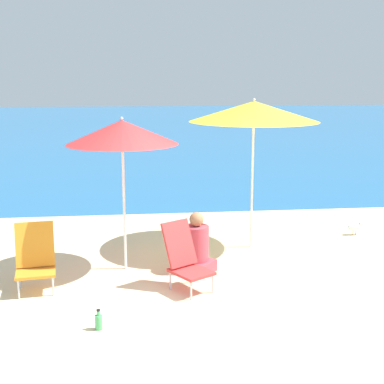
% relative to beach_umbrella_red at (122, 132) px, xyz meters
% --- Properties ---
extents(ground_plane, '(60.00, 60.00, 0.00)m').
position_rel_beach_umbrella_red_xyz_m(ground_plane, '(1.30, -1.80, -1.92)').
color(ground_plane, beige).
extents(sea_water, '(60.00, 40.00, 0.01)m').
position_rel_beach_umbrella_red_xyz_m(sea_water, '(1.30, 23.05, -1.92)').
color(sea_water, '#23669E').
rests_on(sea_water, ground).
extents(beach_umbrella_red, '(1.51, 1.51, 2.13)m').
position_rel_beach_umbrella_red_xyz_m(beach_umbrella_red, '(0.00, 0.00, 0.00)').
color(beach_umbrella_red, white).
rests_on(beach_umbrella_red, ground).
extents(beach_umbrella_yellow, '(1.98, 1.98, 2.33)m').
position_rel_beach_umbrella_red_xyz_m(beach_umbrella_yellow, '(1.97, 0.77, 0.21)').
color(beach_umbrella_yellow, white).
rests_on(beach_umbrella_yellow, ground).
extents(beach_chair_red, '(0.68, 0.74, 0.85)m').
position_rel_beach_umbrella_red_xyz_m(beach_chair_red, '(0.76, -0.80, -1.51)').
color(beach_chair_red, silver).
rests_on(beach_chair_red, ground).
extents(beach_chair_orange, '(0.54, 0.57, 0.84)m').
position_rel_beach_umbrella_red_xyz_m(beach_chair_orange, '(-1.12, -0.60, -1.50)').
color(beach_chair_orange, silver).
rests_on(beach_chair_orange, ground).
extents(person_seated_near, '(0.59, 0.59, 0.84)m').
position_rel_beach_umbrella_red_xyz_m(person_seated_near, '(0.98, -0.20, -1.59)').
color(person_seated_near, '#BF3F4C').
rests_on(person_seated_near, ground).
extents(water_bottle, '(0.08, 0.08, 0.23)m').
position_rel_beach_umbrella_red_xyz_m(water_bottle, '(-0.27, -1.84, -1.83)').
color(water_bottle, '#4CB266').
rests_on(water_bottle, ground).
extents(seagull, '(0.27, 0.11, 0.23)m').
position_rel_beach_umbrella_red_xyz_m(seagull, '(3.89, 1.22, -1.78)').
color(seagull, gold).
rests_on(seagull, ground).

